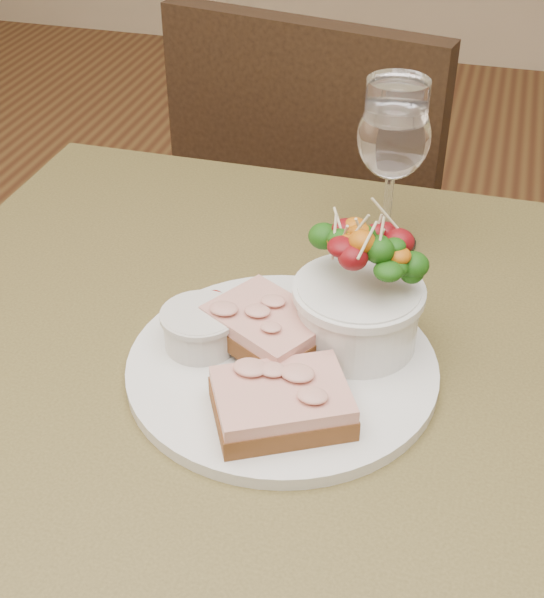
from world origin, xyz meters
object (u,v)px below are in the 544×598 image
(cafe_table, at_px, (272,460))
(chair_far, at_px, (334,318))
(salad_bowl, at_px, (359,288))
(sandwich_back, at_px, (267,327))
(dinner_plate, at_px, (282,367))
(sandwich_front, at_px, (282,403))
(ramekin, at_px, (201,327))
(wine_glass, at_px, (393,142))

(cafe_table, height_order, chair_far, chair_far)
(salad_bowl, bearing_deg, sandwich_back, -158.43)
(chair_far, distance_m, sandwich_back, 0.84)
(chair_far, height_order, salad_bowl, chair_far)
(chair_far, bearing_deg, dinner_plate, 108.27)
(chair_far, xyz_separation_m, salad_bowl, (0.14, -0.65, 0.53))
(sandwich_front, xyz_separation_m, sandwich_back, (-0.04, 0.08, 0.01))
(sandwich_front, bearing_deg, ramekin, 115.11)
(sandwich_back, distance_m, ramekin, 0.06)
(chair_far, xyz_separation_m, ramekin, (0.00, -0.69, 0.49))
(sandwich_back, xyz_separation_m, ramekin, (-0.06, -0.01, -0.00))
(cafe_table, relative_size, ramekin, 11.95)
(dinner_plate, distance_m, ramekin, 0.08)
(cafe_table, distance_m, ramekin, 0.15)
(dinner_plate, relative_size, ramekin, 4.15)
(sandwich_back, bearing_deg, cafe_table, -36.79)
(sandwich_front, height_order, ramekin, ramekin)
(sandwich_front, height_order, wine_glass, wine_glass)
(chair_far, height_order, sandwich_front, chair_far)
(ramekin, relative_size, wine_glass, 0.38)
(chair_far, xyz_separation_m, dinner_plate, (0.08, -0.69, 0.46))
(salad_bowl, bearing_deg, wine_glass, 91.31)
(chair_far, distance_m, wine_glass, 0.75)
(sandwich_back, bearing_deg, dinner_plate, -12.76)
(wine_glass, bearing_deg, dinner_plate, -102.22)
(sandwich_front, distance_m, sandwich_back, 0.09)
(chair_far, relative_size, wine_glass, 5.14)
(chair_far, bearing_deg, sandwich_front, 109.00)
(ramekin, bearing_deg, wine_glass, 61.27)
(chair_far, xyz_separation_m, wine_glass, (0.13, -0.45, 0.58))
(dinner_plate, distance_m, salad_bowl, 0.10)
(cafe_table, xyz_separation_m, sandwich_front, (0.02, -0.05, 0.13))
(chair_far, distance_m, sandwich_front, 0.91)
(dinner_plate, bearing_deg, cafe_table, -114.44)
(cafe_table, xyz_separation_m, wine_glass, (0.06, 0.26, 0.22))
(cafe_table, distance_m, wine_glass, 0.34)
(chair_far, distance_m, salad_bowl, 0.85)
(salad_bowl, bearing_deg, ramekin, -162.63)
(cafe_table, bearing_deg, ramekin, 166.22)
(sandwich_front, relative_size, wine_glass, 0.76)
(sandwich_front, bearing_deg, wine_glass, 55.96)
(sandwich_front, height_order, salad_bowl, salad_bowl)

